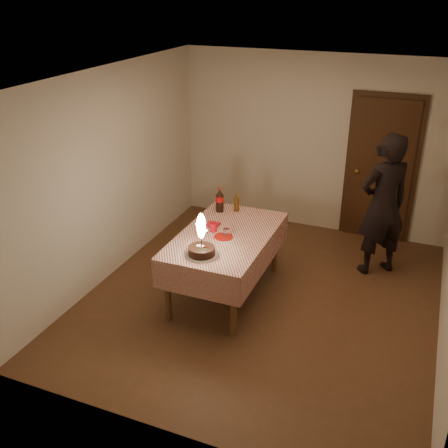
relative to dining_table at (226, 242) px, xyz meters
The scene contains 11 objects.
ground 0.83m from the dining_table, ahead, with size 4.00×4.50×0.01m, color brown.
room_shell 1.08m from the dining_table, 14.57° to the left, with size 4.04×4.54×2.62m.
dining_table is the anchor object (origin of this frame).
birthday_cake 0.61m from the dining_table, 95.03° to the right, with size 0.36×0.36×0.49m.
red_plate 0.14m from the dining_table, 85.54° to the right, with size 0.22×0.22×0.01m, color #AC110B.
red_cup 0.22m from the dining_table, behind, with size 0.08×0.08×0.10m, color #B80C1A.
clear_cup 0.16m from the dining_table, 60.05° to the right, with size 0.07×0.07×0.09m, color silver.
napkin_stack 0.31m from the dining_table, 145.19° to the left, with size 0.15×0.15×0.02m, color red.
cola_bottle 0.72m from the dining_table, 118.55° to the left, with size 0.10×0.10×0.32m.
amber_bottle_left 0.72m from the dining_table, 100.40° to the left, with size 0.06×0.06×0.25m.
photographer 2.05m from the dining_table, 37.83° to the left, with size 0.81×0.77×1.86m.
Camera 1 is at (1.60, -5.11, 3.48)m, focal length 42.00 mm.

